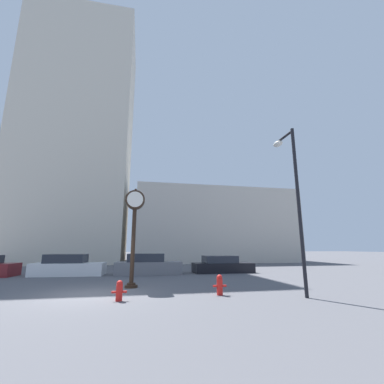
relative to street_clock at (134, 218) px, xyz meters
The scene contains 10 objects.
ground_plane 3.99m from the street_clock, 133.34° to the right, with size 200.00×200.00×0.00m, color #515156.
building_tall_tower 27.36m from the street_clock, 110.52° to the left, with size 13.41×12.00×33.30m.
building_storefront_row 24.64m from the street_clock, 65.42° to the left, with size 20.90×12.00×9.36m.
street_clock is the anchor object (origin of this frame).
car_white 8.10m from the street_clock, 124.90° to the left, with size 4.69×2.05×1.41m.
car_grey 6.72m from the street_clock, 80.94° to the left, with size 4.69×1.96×1.43m.
car_black 9.47m from the street_clock, 43.93° to the left, with size 4.47×1.97×1.23m.
fire_hydrant_near 5.30m from the street_clock, 37.21° to the right, with size 0.55×0.24×0.79m.
fire_hydrant_far 4.27m from the street_clock, 96.16° to the right, with size 0.53×0.23×0.70m.
street_lamp_right 7.56m from the street_clock, 28.23° to the right, with size 0.36×1.57×6.88m.
Camera 1 is at (1.84, -11.45, 1.86)m, focal length 24.00 mm.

